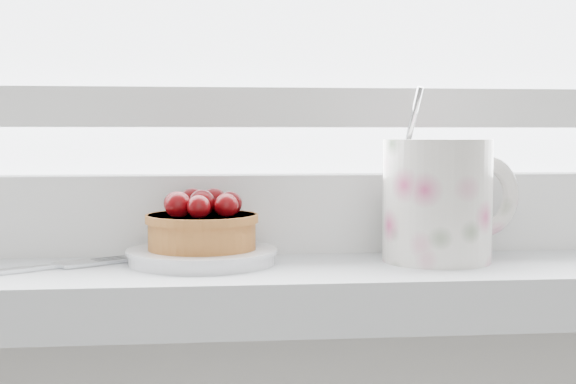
{
  "coord_description": "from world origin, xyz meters",
  "views": [
    {
      "loc": [
        -0.08,
        1.24,
        1.04
      ],
      "look_at": [
        -0.01,
        1.88,
        1.0
      ],
      "focal_mm": 50.0,
      "sensor_mm": 36.0,
      "label": 1
    }
  ],
  "objects": [
    {
      "name": "saucer",
      "position": [
        -0.08,
        1.9,
        0.95
      ],
      "size": [
        0.12,
        0.12,
        0.01
      ],
      "primitive_type": "cylinder",
      "color": "silver",
      "rests_on": "windowsill"
    },
    {
      "name": "raspberry_tart",
      "position": [
        -0.08,
        1.9,
        0.97
      ],
      "size": [
        0.09,
        0.09,
        0.05
      ],
      "color": "brown",
      "rests_on": "saucer"
    },
    {
      "name": "floral_mug",
      "position": [
        0.12,
        1.89,
        0.99
      ],
      "size": [
        0.14,
        0.11,
        0.15
      ],
      "color": "silver",
      "rests_on": "windowsill"
    },
    {
      "name": "fork",
      "position": [
        -0.23,
        1.87,
        0.94
      ],
      "size": [
        0.18,
        0.13,
        0.0
      ],
      "color": "silver",
      "rests_on": "windowsill"
    }
  ]
}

